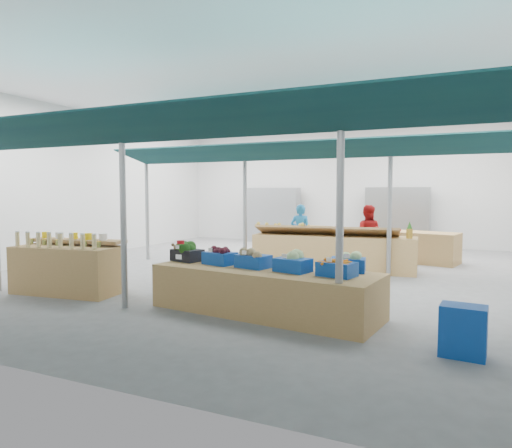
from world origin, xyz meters
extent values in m
plane|color=slate|center=(0.00, 0.00, 0.00)|extent=(13.00, 13.00, 0.00)
plane|color=silver|center=(0.00, 0.00, 4.20)|extent=(13.00, 13.00, 0.00)
plane|color=silver|center=(0.00, 6.50, 2.10)|extent=(12.00, 0.00, 12.00)
plane|color=silver|center=(-6.00, 0.00, 2.10)|extent=(0.00, 13.00, 13.00)
cylinder|color=gray|center=(-4.00, 0.50, 1.50)|extent=(0.10, 0.10, 3.00)
cylinder|color=gray|center=(-1.00, -4.00, 1.50)|extent=(0.10, 0.10, 3.00)
cylinder|color=gray|center=(-1.00, 0.50, 1.50)|extent=(0.10, 0.10, 3.00)
cylinder|color=gray|center=(2.50, -4.00, 1.50)|extent=(0.10, 0.10, 3.00)
cylinder|color=gray|center=(2.50, 0.50, 1.50)|extent=(0.10, 0.10, 3.00)
cylinder|color=gray|center=(0.75, -4.00, 2.85)|extent=(10.00, 0.06, 0.06)
cylinder|color=gray|center=(0.75, 0.50, 2.85)|extent=(10.00, 0.06, 0.06)
cube|color=#0B2931|center=(0.75, -4.65, 2.78)|extent=(9.50, 1.28, 0.30)
cube|color=#0B2931|center=(0.75, -3.35, 2.78)|extent=(9.50, 1.28, 0.30)
cube|color=#0B2931|center=(0.75, -0.15, 2.78)|extent=(9.50, 1.28, 0.30)
cube|color=#0B2931|center=(0.75, 1.15, 2.78)|extent=(9.50, 1.28, 0.30)
cube|color=#B23F33|center=(-2.50, 6.00, 1.00)|extent=(2.00, 0.50, 2.00)
cube|color=#B23F33|center=(2.00, 6.00, 1.00)|extent=(2.00, 0.50, 2.00)
cube|color=olive|center=(-2.67, -3.57, 0.43)|extent=(2.04, 1.08, 0.87)
cube|color=#997247|center=(-2.71, -3.30, 0.94)|extent=(1.99, 0.60, 0.06)
cube|color=olive|center=(1.18, -3.38, 0.34)|extent=(3.67, 1.63, 0.69)
cube|color=olive|center=(1.14, 0.96, 0.41)|extent=(3.89, 1.17, 0.82)
cube|color=olive|center=(1.69, 3.28, 0.41)|extent=(4.60, 1.93, 0.81)
cube|color=#0E3D97|center=(3.97, -4.18, 0.29)|extent=(0.52, 0.39, 0.59)
imported|color=#1C74B7|center=(-0.06, 2.06, 0.77)|extent=(0.58, 0.40, 1.54)
imported|color=#A81416|center=(1.74, 2.06, 0.77)|extent=(0.78, 0.63, 1.54)
cube|color=black|center=(-0.33, -3.18, 0.79)|extent=(0.57, 0.47, 0.20)
cube|color=white|center=(-0.39, -3.40, 0.95)|extent=(0.08, 0.03, 0.06)
cube|color=#0E3D97|center=(0.35, -3.27, 0.79)|extent=(0.57, 0.47, 0.20)
cube|color=white|center=(0.30, -3.49, 0.95)|extent=(0.08, 0.03, 0.06)
cube|color=#0E3D97|center=(0.99, -3.35, 0.79)|extent=(0.57, 0.47, 0.20)
cube|color=white|center=(0.93, -3.57, 0.95)|extent=(0.08, 0.03, 0.06)
cube|color=#0E3D97|center=(1.67, -3.44, 0.79)|extent=(0.57, 0.47, 0.20)
cube|color=white|center=(1.61, -3.66, 0.95)|extent=(0.08, 0.03, 0.06)
cube|color=#0E3D97|center=(2.35, -3.53, 0.79)|extent=(0.57, 0.47, 0.20)
cube|color=white|center=(2.30, -3.74, 0.95)|extent=(0.08, 0.03, 0.06)
sphere|color=brown|center=(-0.49, -3.28, 0.93)|extent=(0.09, 0.09, 0.09)
sphere|color=brown|center=(-0.54, -3.30, 0.97)|extent=(0.06, 0.06, 0.06)
cylinder|color=#B20B12|center=(0.01, -3.90, 1.10)|extent=(0.12, 0.12, 0.05)
cube|color=white|center=(0.01, -3.96, 0.88)|extent=(0.10, 0.01, 0.07)
cube|color=#997247|center=(0.23, 0.80, 0.94)|extent=(1.98, 0.93, 0.26)
cube|color=#997247|center=(1.92, 0.92, 0.94)|extent=(1.58, 0.88, 0.26)
cylinder|color=#8C6019|center=(2.88, 0.98, 0.93)|extent=(0.14, 0.14, 0.22)
cone|color=#26661E|center=(2.88, 0.98, 1.12)|extent=(0.12, 0.12, 0.18)
cube|color=#0E3D97|center=(2.41, -3.09, 0.79)|extent=(0.54, 0.41, 0.20)
cube|color=white|center=(2.44, -3.31, 0.95)|extent=(0.08, 0.02, 0.06)
camera|label=1|loc=(3.90, -9.76, 1.86)|focal=32.00mm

